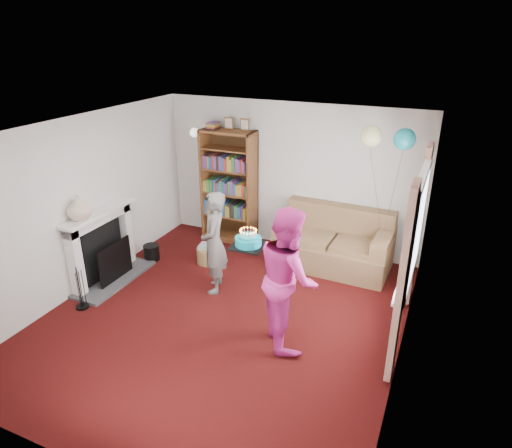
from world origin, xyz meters
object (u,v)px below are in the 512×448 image
at_px(person_striped, 214,243).
at_px(person_magenta, 288,277).
at_px(sofa, 335,245).
at_px(birthday_cake, 248,241).
at_px(bookcase, 230,188).

height_order(person_striped, person_magenta, person_magenta).
bearing_deg(sofa, birthday_cake, -104.19).
height_order(person_striped, birthday_cake, person_striped).
bearing_deg(birthday_cake, person_striped, 144.33).
bearing_deg(bookcase, sofa, -6.57).
distance_m(person_magenta, birthday_cake, 0.65).
bearing_deg(person_striped, birthday_cake, 32.68).
xyz_separation_m(bookcase, birthday_cake, (1.41, -2.27, 0.21)).
xyz_separation_m(sofa, person_striped, (-1.39, -1.47, 0.41)).
height_order(person_magenta, birthday_cake, person_magenta).
relative_size(bookcase, person_magenta, 1.26).
xyz_separation_m(person_striped, birthday_cake, (0.80, -0.58, 0.43)).
relative_size(person_magenta, birthday_cake, 4.50).
height_order(bookcase, person_striped, bookcase).
distance_m(bookcase, birthday_cake, 2.68).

